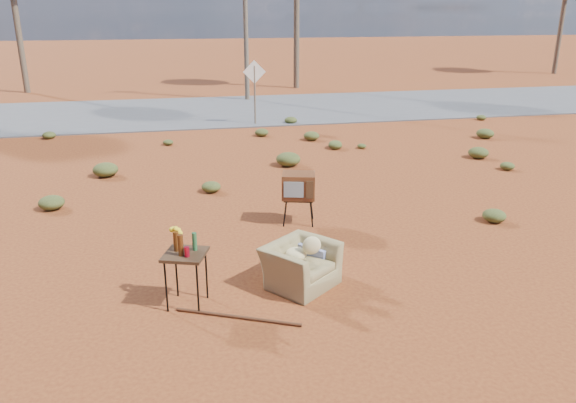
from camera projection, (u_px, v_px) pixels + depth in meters
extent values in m
plane|color=brown|center=(280.00, 289.00, 8.12)|extent=(140.00, 140.00, 0.00)
cube|color=#565659|center=(206.00, 111.00, 21.98)|extent=(140.00, 7.00, 0.04)
imported|color=olive|center=(300.00, 258.00, 8.09)|extent=(1.16, 1.11, 0.86)
ellipsoid|color=#D8C484|center=(296.00, 254.00, 8.06)|extent=(0.31, 0.31, 0.18)
ellipsoid|color=#D8C484|center=(312.00, 245.00, 7.95)|extent=(0.27, 0.14, 0.27)
cube|color=navy|center=(314.00, 258.00, 8.53)|extent=(0.72, 0.75, 0.50)
cube|color=black|center=(299.00, 198.00, 10.46)|extent=(0.62, 0.53, 0.03)
cylinder|color=black|center=(285.00, 214.00, 10.37)|extent=(0.03, 0.03, 0.49)
cylinder|color=black|center=(311.00, 214.00, 10.34)|extent=(0.03, 0.03, 0.49)
cylinder|color=black|center=(286.00, 207.00, 10.73)|extent=(0.03, 0.03, 0.49)
cylinder|color=black|center=(312.00, 207.00, 10.70)|extent=(0.03, 0.03, 0.49)
cube|color=brown|center=(299.00, 186.00, 10.37)|extent=(0.70, 0.60, 0.47)
cube|color=gray|center=(294.00, 190.00, 10.15)|extent=(0.35, 0.11, 0.29)
cube|color=#472D19|center=(310.00, 190.00, 10.13)|extent=(0.14, 0.05, 0.33)
cube|color=#3B2715|center=(185.00, 254.00, 7.44)|extent=(0.69, 0.69, 0.04)
cylinder|color=black|center=(166.00, 286.00, 7.39)|extent=(0.03, 0.03, 0.75)
cylinder|color=black|center=(198.00, 288.00, 7.34)|extent=(0.03, 0.03, 0.75)
cylinder|color=black|center=(176.00, 272.00, 7.79)|extent=(0.03, 0.03, 0.75)
cylinder|color=black|center=(206.00, 274.00, 7.74)|extent=(0.03, 0.03, 0.75)
cylinder|color=#46220B|center=(176.00, 241.00, 7.46)|extent=(0.08, 0.08, 0.28)
cylinder|color=#46220B|center=(181.00, 245.00, 7.31)|extent=(0.07, 0.07, 0.30)
cylinder|color=#26582E|center=(195.00, 241.00, 7.48)|extent=(0.06, 0.06, 0.26)
cylinder|color=#A90D23|center=(187.00, 252.00, 7.30)|extent=(0.07, 0.07, 0.14)
cylinder|color=silver|center=(177.00, 242.00, 7.58)|extent=(0.09, 0.09, 0.15)
ellipsoid|color=yellow|center=(176.00, 231.00, 7.53)|extent=(0.17, 0.17, 0.13)
cylinder|color=#532816|center=(238.00, 317.00, 7.33)|extent=(1.57, 0.78, 0.05)
cylinder|color=brown|center=(255.00, 96.00, 19.18)|extent=(0.06, 0.06, 2.00)
cube|color=silver|center=(254.00, 72.00, 18.92)|extent=(0.78, 0.04, 0.78)
cylinder|color=brown|center=(18.00, 27.00, 25.91)|extent=(0.28, 0.28, 6.00)
cylinder|color=brown|center=(297.00, 15.00, 27.37)|extent=(0.28, 0.28, 7.00)
cylinder|color=brown|center=(562.00, 18.00, 33.56)|extent=(0.28, 0.28, 6.50)
cylinder|color=brown|center=(245.00, 4.00, 23.39)|extent=(0.20, 0.20, 8.00)
ellipsoid|color=#4E5625|center=(494.00, 216.00, 10.63)|extent=(0.44, 0.44, 0.24)
ellipsoid|color=#4E5625|center=(105.00, 170.00, 13.49)|extent=(0.60, 0.60, 0.33)
ellipsoid|color=#4E5625|center=(507.00, 166.00, 14.05)|extent=(0.36, 0.36, 0.20)
ellipsoid|color=#4E5625|center=(335.00, 145.00, 16.11)|extent=(0.40, 0.40, 0.22)
ellipsoid|color=#4E5625|center=(168.00, 142.00, 16.58)|extent=(0.30, 0.30, 0.17)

